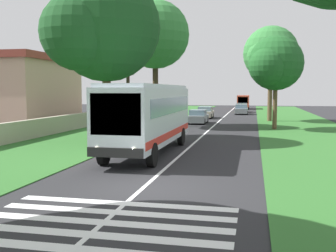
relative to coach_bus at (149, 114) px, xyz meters
name	(u,v)px	position (x,y,z in m)	size (l,w,h in m)	color
ground	(144,188)	(-7.71, -1.80, -2.15)	(160.00, 160.00, 0.00)	#262628
grass_verge_left	(92,135)	(7.29, 6.40, -2.13)	(120.00, 8.00, 0.04)	#2D6628
grass_verge_right	(320,141)	(7.29, -10.00, -2.13)	(120.00, 8.00, 0.04)	#2D6628
centre_line	(200,138)	(7.29, -1.80, -2.14)	(110.00, 0.16, 0.01)	silver
coach_bus	(149,114)	(0.00, 0.00, 0.00)	(11.16, 2.62, 3.73)	silver
zebra_crossing	(97,228)	(-12.02, -1.80, -2.14)	(4.95, 6.80, 0.01)	silver
trailing_car_0	(198,117)	(20.27, 0.09, -1.48)	(4.30, 1.78, 1.43)	gray
trailing_car_1	(205,113)	(28.50, 0.30, -1.48)	(4.30, 1.78, 1.43)	#B7A893
trailing_car_2	(241,110)	(37.68, -3.84, -1.48)	(4.30, 1.78, 1.43)	gray
trailing_car_3	(242,108)	(43.32, -3.70, -1.48)	(4.30, 1.78, 1.43)	gold
trailing_minibus_0	(243,101)	(54.67, -3.65, -0.60)	(6.00, 2.14, 2.53)	#CC4C33
roadside_tree_left_0	(154,37)	(16.03, 3.76, 6.32)	(7.81, 6.41, 11.83)	#3D2D1E
roadside_tree_left_2	(103,30)	(4.87, 4.50, 5.34)	(8.93, 7.38, 11.35)	brown
roadside_tree_right_0	(270,55)	(24.95, -7.19, 5.17)	(6.87, 6.04, 10.44)	brown
roadside_tree_right_1	(274,64)	(15.02, -7.23, 3.52)	(5.57, 4.74, 8.13)	brown
utility_pole	(128,77)	(6.38, 3.24, 2.25)	(0.24, 1.40, 8.43)	#473828
roadside_wall	(79,121)	(12.29, 9.80, -1.43)	(70.00, 0.40, 1.34)	#B2A893
roadside_building	(28,90)	(15.82, 16.88, 1.36)	(12.05, 7.16, 6.93)	tan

